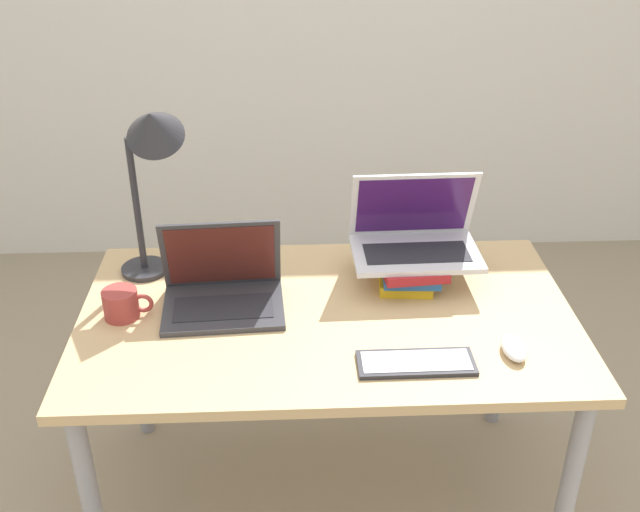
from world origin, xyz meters
TOP-DOWN VIEW (x-y plane):
  - desk at (0.00, 0.40)m, footprint 1.36×0.79m
  - laptop_left at (-0.29, 0.45)m, footprint 0.35×0.26m
  - book_stack at (0.25, 0.56)m, footprint 0.20×0.27m
  - laptop_on_books at (0.26, 0.58)m, footprint 0.37×0.25m
  - wireless_keyboard at (0.21, 0.15)m, footprint 0.29×0.11m
  - mouse at (0.46, 0.19)m, footprint 0.06×0.11m
  - mug at (-0.56, 0.40)m, footprint 0.14×0.10m
  - desk_lamp at (-0.47, 0.61)m, footprint 0.23×0.20m

SIDE VIEW (x-z plane):
  - desk at x=0.00m, z-range 0.28..0.98m
  - wireless_keyboard at x=0.21m, z-range 0.71..0.72m
  - mouse at x=0.46m, z-range 0.71..0.74m
  - mug at x=-0.56m, z-range 0.71..0.79m
  - book_stack at x=0.25m, z-range 0.71..0.79m
  - laptop_left at x=-0.29m, z-range 0.63..0.88m
  - laptop_on_books at x=0.26m, z-range 0.72..0.96m
  - desk_lamp at x=-0.47m, z-range 0.84..1.40m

